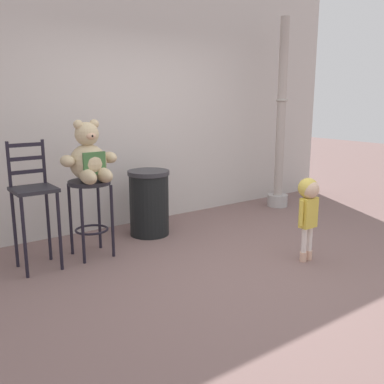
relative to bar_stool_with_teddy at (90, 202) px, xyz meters
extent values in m
plane|color=#785C58|center=(0.97, -1.21, -0.59)|extent=(24.00, 24.00, 0.00)
cube|color=beige|center=(0.97, 0.98, 1.13)|extent=(7.15, 0.30, 3.43)
cylinder|color=#232228|center=(0.00, 0.00, 0.20)|extent=(0.43, 0.43, 0.04)
cylinder|color=black|center=(-0.16, -0.16, -0.20)|extent=(0.03, 0.03, 0.77)
cylinder|color=black|center=(0.16, -0.16, -0.20)|extent=(0.03, 0.03, 0.77)
cylinder|color=black|center=(-0.16, 0.16, -0.20)|extent=(0.03, 0.03, 0.77)
cylinder|color=black|center=(0.16, 0.16, -0.20)|extent=(0.03, 0.03, 0.77)
torus|color=black|center=(0.00, 0.00, -0.30)|extent=(0.35, 0.35, 0.02)
sphere|color=tan|center=(0.00, 0.00, 0.41)|extent=(0.37, 0.37, 0.37)
cube|color=#386535|center=(0.00, -0.15, 0.42)|extent=(0.23, 0.03, 0.22)
sphere|color=tan|center=(0.00, 0.00, 0.70)|extent=(0.24, 0.24, 0.24)
ellipsoid|color=tan|center=(0.00, -0.10, 0.69)|extent=(0.10, 0.08, 0.07)
sphere|color=black|center=(0.00, -0.13, 0.69)|extent=(0.03, 0.03, 0.03)
sphere|color=tan|center=(-0.08, 0.00, 0.80)|extent=(0.10, 0.10, 0.10)
sphere|color=tan|center=(0.08, 0.00, 0.80)|extent=(0.10, 0.10, 0.10)
ellipsoid|color=tan|center=(-0.23, -0.03, 0.45)|extent=(0.13, 0.21, 0.12)
ellipsoid|color=tan|center=(0.23, -0.03, 0.45)|extent=(0.13, 0.21, 0.12)
ellipsoid|color=tan|center=(-0.08, -0.18, 0.30)|extent=(0.13, 0.32, 0.15)
ellipsoid|color=tan|center=(0.08, -0.18, 0.30)|extent=(0.13, 0.32, 0.15)
cylinder|color=#DBAC92|center=(1.67, -1.44, -0.54)|extent=(0.07, 0.07, 0.10)
cylinder|color=silver|center=(1.67, -1.44, -0.36)|extent=(0.05, 0.05, 0.26)
cylinder|color=#DBAC92|center=(1.75, -1.44, -0.54)|extent=(0.07, 0.07, 0.10)
cylinder|color=silver|center=(1.75, -1.44, -0.36)|extent=(0.05, 0.05, 0.26)
cube|color=gold|center=(1.71, -1.44, -0.08)|extent=(0.18, 0.10, 0.31)
cylinder|color=gold|center=(1.60, -1.44, -0.06)|extent=(0.04, 0.04, 0.26)
cylinder|color=gold|center=(1.83, -1.44, -0.06)|extent=(0.04, 0.04, 0.26)
sphere|color=#D8B293|center=(1.71, -1.44, 0.16)|extent=(0.19, 0.19, 0.19)
sphere|color=gold|center=(1.71, -1.42, 0.17)|extent=(0.20, 0.20, 0.20)
cylinder|color=black|center=(0.86, 0.27, -0.22)|extent=(0.47, 0.47, 0.74)
cylinder|color=#2D2D33|center=(0.86, 0.27, 0.18)|extent=(0.50, 0.50, 0.05)
cylinder|color=#ABA6A4|center=(3.17, 0.31, -0.50)|extent=(0.31, 0.31, 0.18)
cylinder|color=#AB9F97|center=(3.17, 0.31, 0.88)|extent=(0.13, 0.13, 2.58)
torus|color=#ADA89E|center=(3.17, 0.31, 1.01)|extent=(0.18, 0.18, 0.04)
cube|color=#232228|center=(-0.57, -0.02, 0.21)|extent=(0.39, 0.39, 0.03)
cylinder|color=black|center=(-0.73, -0.19, -0.20)|extent=(0.03, 0.03, 0.78)
cylinder|color=black|center=(-0.40, -0.19, -0.20)|extent=(0.03, 0.03, 0.78)
cylinder|color=black|center=(-0.73, 0.14, -0.20)|extent=(0.03, 0.03, 0.78)
cylinder|color=black|center=(-0.40, 0.14, -0.20)|extent=(0.03, 0.03, 0.78)
cylinder|color=black|center=(-0.73, 0.14, 0.44)|extent=(0.03, 0.03, 0.43)
cylinder|color=black|center=(-0.40, 0.14, 0.44)|extent=(0.03, 0.03, 0.43)
cube|color=black|center=(-0.57, 0.14, 0.35)|extent=(0.33, 0.02, 0.04)
cube|color=black|center=(-0.57, 0.14, 0.48)|extent=(0.33, 0.02, 0.04)
cube|color=black|center=(-0.57, 0.14, 0.61)|extent=(0.33, 0.02, 0.04)
camera|label=1|loc=(-1.73, -4.15, 1.07)|focal=40.58mm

